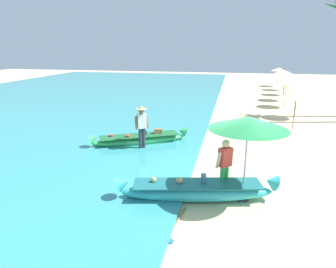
{
  "coord_description": "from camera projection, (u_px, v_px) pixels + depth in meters",
  "views": [
    {
      "loc": [
        0.15,
        -8.87,
        4.08
      ],
      "look_at": [
        -2.15,
        1.75,
        0.9
      ],
      "focal_mm": 32.28,
      "sensor_mm": 36.0,
      "label": 1
    }
  ],
  "objects": [
    {
      "name": "ground_plane",
      "position": [
        223.0,
        181.0,
        9.5
      ],
      "size": [
        80.0,
        80.0,
        0.0
      ],
      "primitive_type": "plane",
      "color": "beige"
    },
    {
      "name": "sea",
      "position": [
        25.0,
        110.0,
        19.63
      ],
      "size": [
        24.0,
        56.0,
        0.1
      ],
      "primitive_type": "cube",
      "color": "teal",
      "rests_on": "ground"
    },
    {
      "name": "boat_cyan_foreground",
      "position": [
        197.0,
        191.0,
        8.24
      ],
      "size": [
        4.41,
        1.63,
        0.79
      ],
      "color": "#33B2BC",
      "rests_on": "ground"
    },
    {
      "name": "boat_green_midground",
      "position": [
        140.0,
        139.0,
        12.89
      ],
      "size": [
        3.95,
        2.53,
        0.72
      ],
      "color": "#38B760",
      "rests_on": "ground"
    },
    {
      "name": "person_vendor_hatted",
      "position": [
        142.0,
        125.0,
        12.01
      ],
      "size": [
        0.56,
        0.48,
        1.83
      ],
      "color": "#333842",
      "rests_on": "ground"
    },
    {
      "name": "person_tourist_customer",
      "position": [
        225.0,
        164.0,
        8.36
      ],
      "size": [
        0.51,
        0.53,
        1.64
      ],
      "color": "green",
      "rests_on": "ground"
    },
    {
      "name": "patio_umbrella_large",
      "position": [
        248.0,
        123.0,
        7.73
      ],
      "size": [
        2.06,
        2.06,
        2.35
      ],
      "color": "#B7B7BC",
      "rests_on": "ground"
    },
    {
      "name": "parasol_row_0",
      "position": [
        296.0,
        95.0,
        14.84
      ],
      "size": [
        1.6,
        1.6,
        1.91
      ],
      "color": "#8E6B47",
      "rests_on": "ground"
    },
    {
      "name": "parasol_row_1",
      "position": [
        298.0,
        88.0,
        17.3
      ],
      "size": [
        1.6,
        1.6,
        1.91
      ],
      "color": "#8E6B47",
      "rests_on": "ground"
    },
    {
      "name": "parasol_row_2",
      "position": [
        287.0,
        82.0,
        20.46
      ],
      "size": [
        1.6,
        1.6,
        1.91
      ],
      "color": "#8E6B47",
      "rests_on": "ground"
    },
    {
      "name": "parasol_row_3",
      "position": [
        285.0,
        78.0,
        22.92
      ],
      "size": [
        1.6,
        1.6,
        1.91
      ],
      "color": "#8E6B47",
      "rests_on": "ground"
    },
    {
      "name": "parasol_row_4",
      "position": [
        286.0,
        74.0,
        25.57
      ],
      "size": [
        1.6,
        1.6,
        1.91
      ],
      "color": "#8E6B47",
      "rests_on": "ground"
    },
    {
      "name": "parasol_row_5",
      "position": [
        283.0,
        72.0,
        28.37
      ],
      "size": [
        1.6,
        1.6,
        1.91
      ],
      "color": "#8E6B47",
      "rests_on": "ground"
    },
    {
      "name": "parasol_row_6",
      "position": [
        279.0,
        69.0,
        31.08
      ],
      "size": [
        1.6,
        1.6,
        1.91
      ],
      "color": "#8E6B47",
      "rests_on": "ground"
    },
    {
      "name": "paddle",
      "position": [
        173.0,
        229.0,
        6.96
      ],
      "size": [
        0.41,
        1.55,
        0.05
      ],
      "color": "#8E6B47",
      "rests_on": "ground"
    }
  ]
}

